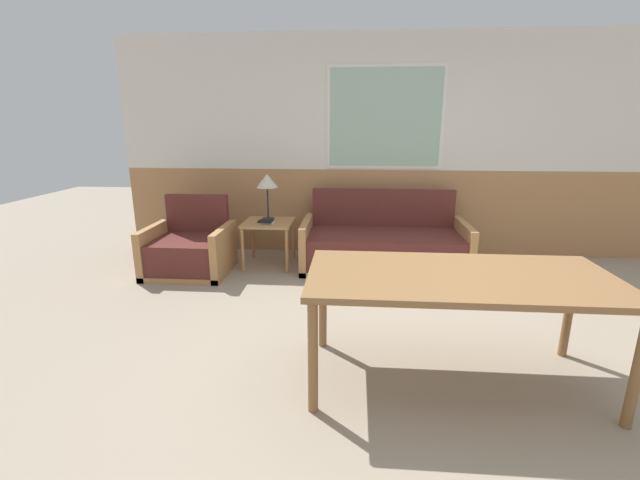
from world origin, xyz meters
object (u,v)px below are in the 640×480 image
object	(u,v)px
couch	(383,246)
dining_table	(459,285)
armchair	(190,251)
table_lamp	(267,182)
side_table	(268,228)

from	to	relation	value
couch	dining_table	bearing A→B (deg)	-82.24
armchair	dining_table	world-z (taller)	armchair
table_lamp	couch	bearing A→B (deg)	-3.04
side_table	dining_table	distance (m)	2.83
armchair	side_table	world-z (taller)	armchair
couch	side_table	distance (m)	1.37
armchair	side_table	size ratio (longest dim) A/B	1.56
couch	side_table	world-z (taller)	couch
side_table	dining_table	size ratio (longest dim) A/B	0.30
dining_table	armchair	bearing A→B (deg)	142.22
armchair	table_lamp	xyz separation A→B (m)	(0.83, 0.42, 0.73)
couch	dining_table	world-z (taller)	couch
side_table	dining_table	xyz separation A→B (m)	(1.67, -2.27, 0.23)
table_lamp	armchair	bearing A→B (deg)	-153.19
couch	table_lamp	bearing A→B (deg)	176.96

